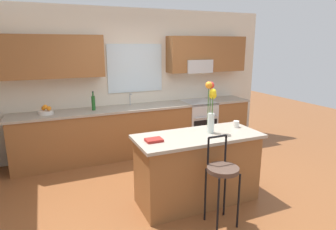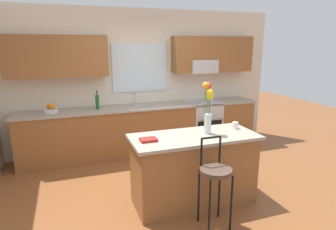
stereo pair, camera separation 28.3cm
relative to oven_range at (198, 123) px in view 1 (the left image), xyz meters
name	(u,v)px [view 1 (the left image)]	position (x,y,z in m)	size (l,w,h in m)	color
ground_plane	(179,192)	(-1.23, -1.68, -0.46)	(14.00, 14.00, 0.00)	brown
back_wall_assembly	(137,73)	(-1.20, 0.31, 1.05)	(5.60, 0.50, 2.70)	beige
counter_run	(141,129)	(-1.23, 0.02, 0.01)	(4.56, 0.64, 0.92)	brown
sink_faucet	(130,98)	(-1.38, 0.17, 0.60)	(0.02, 0.13, 0.23)	#B7BABC
oven_range	(198,123)	(0.00, 0.00, 0.00)	(0.60, 0.64, 0.92)	#B7BABC
kitchen_island	(197,168)	(-1.10, -1.96, 0.00)	(1.63, 0.72, 0.92)	brown
bar_stool_near	(222,173)	(-1.10, -2.53, 0.18)	(0.36, 0.36, 1.04)	black
flower_vase	(211,104)	(-0.91, -1.93, 0.84)	(0.15, 0.15, 0.67)	silver
mug_ceramic	(236,124)	(-0.45, -1.86, 0.51)	(0.08, 0.08, 0.09)	silver
cookbook	(154,140)	(-1.71, -1.97, 0.48)	(0.20, 0.15, 0.03)	maroon
fruit_bowl_oranges	(46,111)	(-2.87, 0.03, 0.51)	(0.24, 0.24, 0.16)	silver
bottle_olive_oil	(93,103)	(-2.09, 0.02, 0.60)	(0.06, 0.06, 0.33)	#1E5923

